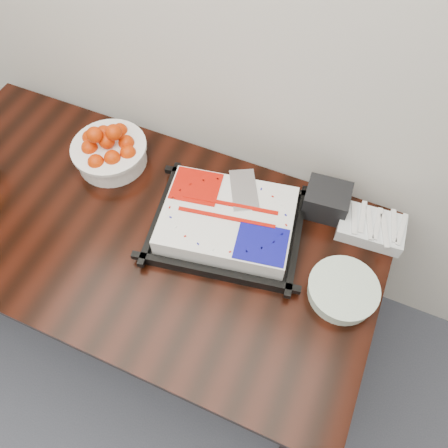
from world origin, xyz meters
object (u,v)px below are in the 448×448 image
at_px(cake_tray, 228,222).
at_px(napkin_box, 326,200).
at_px(table, 134,238).
at_px(plate_stack, 343,290).
at_px(tangerine_bowl, 109,148).

xyz_separation_m(cake_tray, napkin_box, (0.29, 0.22, 0.01)).
height_order(cake_tray, napkin_box, napkin_box).
bearing_deg(table, cake_tray, 21.16).
xyz_separation_m(cake_tray, plate_stack, (0.44, -0.08, -0.02)).
height_order(cake_tray, plate_stack, cake_tray).
relative_size(table, cake_tray, 3.12).
bearing_deg(plate_stack, table, -176.56).
distance_m(tangerine_bowl, napkin_box, 0.84).
xyz_separation_m(tangerine_bowl, plate_stack, (0.98, -0.19, -0.05)).
distance_m(table, plate_stack, 0.78).
bearing_deg(table, plate_stack, 3.44).
relative_size(table, plate_stack, 7.84).
bearing_deg(napkin_box, table, -150.62).
bearing_deg(tangerine_bowl, cake_tray, -11.69).
xyz_separation_m(table, napkin_box, (0.62, 0.35, 0.14)).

